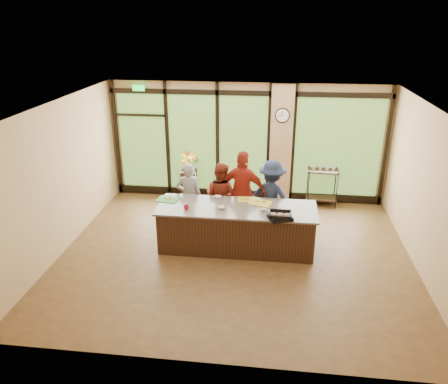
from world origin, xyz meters
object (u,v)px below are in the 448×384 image
(flower_stand, at_px, (189,185))
(cook_left, at_px, (189,196))
(island_base, at_px, (237,228))
(roasting_pan, at_px, (280,218))
(bar_cart, at_px, (322,182))
(cook_right, at_px, (272,197))

(flower_stand, bearing_deg, cook_left, -81.92)
(island_base, xyz_separation_m, cook_left, (-1.14, 0.77, 0.33))
(roasting_pan, bearing_deg, bar_cart, 47.72)
(flower_stand, bearing_deg, bar_cart, -3.37)
(cook_left, distance_m, cook_right, 1.83)
(cook_left, relative_size, roasting_pan, 3.68)
(island_base, xyz_separation_m, roasting_pan, (0.87, -0.47, 0.52))
(island_base, xyz_separation_m, bar_cart, (1.93, 2.45, 0.18))
(cook_right, bearing_deg, bar_cart, -107.69)
(cook_right, xyz_separation_m, roasting_pan, (0.18, -1.33, 0.14))
(roasting_pan, bearing_deg, island_base, 129.41)
(flower_stand, height_order, bar_cart, bar_cart)
(cook_left, xyz_separation_m, roasting_pan, (2.00, -1.24, 0.18))
(roasting_pan, relative_size, flower_stand, 0.54)
(island_base, height_order, cook_right, cook_right)
(cook_right, relative_size, flower_stand, 2.12)
(cook_right, distance_m, roasting_pan, 1.35)
(island_base, distance_m, cook_right, 1.16)
(cook_left, bearing_deg, island_base, 134.28)
(island_base, height_order, flower_stand, island_base)
(roasting_pan, distance_m, flower_stand, 3.79)
(cook_left, distance_m, roasting_pan, 2.36)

